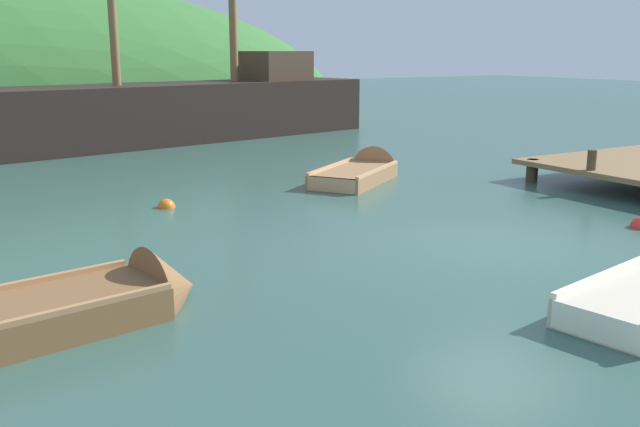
# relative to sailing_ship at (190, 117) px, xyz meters

# --- Properties ---
(ground_plane) EXTENTS (120.00, 120.00, 0.00)m
(ground_plane) POSITION_rel_sailing_ship_xyz_m (-0.79, -16.11, -0.80)
(ground_plane) COLOR #33564C
(sailing_ship) EXTENTS (16.95, 5.80, 13.60)m
(sailing_ship) POSITION_rel_sailing_ship_xyz_m (0.00, 0.00, 0.00)
(sailing_ship) COLOR black
(sailing_ship) RESTS_ON ground
(rowboat_near_dock) EXTENTS (3.24, 1.75, 1.23)m
(rowboat_near_dock) POSITION_rel_sailing_ship_xyz_m (-7.20, -15.96, -0.65)
(rowboat_near_dock) COLOR brown
(rowboat_near_dock) RESTS_ON ground
(rowboat_outer_left) EXTENTS (3.50, 2.94, 1.23)m
(rowboat_outer_left) POSITION_rel_sailing_ship_xyz_m (0.80, -9.88, -0.68)
(rowboat_outer_left) COLOR #9E7047
(rowboat_outer_left) RESTS_ON ground
(buoy_orange) EXTENTS (0.36, 0.36, 0.36)m
(buoy_orange) POSITION_rel_sailing_ship_xyz_m (-4.48, -10.52, -0.80)
(buoy_orange) COLOR orange
(buoy_orange) RESTS_ON ground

